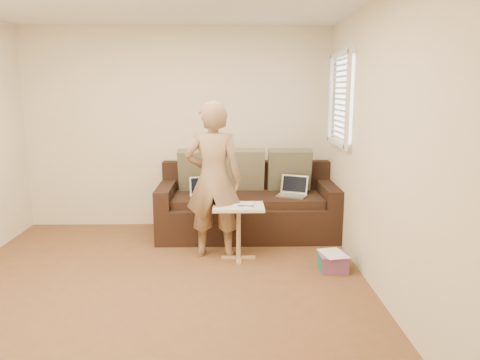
% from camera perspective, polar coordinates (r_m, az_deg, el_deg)
% --- Properties ---
extents(floor, '(4.50, 4.50, 0.00)m').
position_cam_1_polar(floor, '(4.20, -10.89, -14.38)').
color(floor, brown).
rests_on(floor, ground).
extents(wall_back, '(4.00, 0.00, 4.00)m').
position_cam_1_polar(wall_back, '(6.04, -7.84, 6.40)').
color(wall_back, beige).
rests_on(wall_back, ground).
extents(wall_front, '(4.00, 0.00, 4.00)m').
position_cam_1_polar(wall_front, '(1.71, -25.11, -7.11)').
color(wall_front, beige).
rests_on(wall_front, ground).
extents(wall_right, '(0.00, 4.50, 4.50)m').
position_cam_1_polar(wall_right, '(3.99, 18.01, 3.45)').
color(wall_right, beige).
rests_on(wall_right, ground).
extents(window_blinds, '(0.12, 0.88, 1.08)m').
position_cam_1_polar(window_blinds, '(5.38, 12.50, 9.92)').
color(window_blinds, white).
rests_on(window_blinds, wall_right).
extents(sofa, '(2.20, 0.95, 0.85)m').
position_cam_1_polar(sofa, '(5.68, 0.93, -2.76)').
color(sofa, black).
rests_on(sofa, ground).
extents(pillow_left, '(0.55, 0.29, 0.57)m').
position_cam_1_polar(pillow_left, '(5.82, -5.05, 1.22)').
color(pillow_left, '#565640').
rests_on(pillow_left, sofa).
extents(pillow_mid, '(0.55, 0.27, 0.57)m').
position_cam_1_polar(pillow_mid, '(5.83, 0.36, 1.28)').
color(pillow_mid, '#6E6A4E').
rests_on(pillow_mid, sofa).
extents(pillow_right, '(0.55, 0.28, 0.57)m').
position_cam_1_polar(pillow_right, '(5.86, 6.24, 1.25)').
color(pillow_right, '#565640').
rests_on(pillow_right, sofa).
extents(laptop_silver, '(0.41, 0.37, 0.23)m').
position_cam_1_polar(laptop_silver, '(5.60, 6.54, -2.04)').
color(laptop_silver, '#B7BABC').
rests_on(laptop_silver, sofa).
extents(laptop_white, '(0.37, 0.30, 0.24)m').
position_cam_1_polar(laptop_white, '(5.52, -4.50, -2.20)').
color(laptop_white, white).
rests_on(laptop_white, sofa).
extents(person, '(0.65, 0.47, 1.71)m').
position_cam_1_polar(person, '(4.88, -3.36, 0.02)').
color(person, olive).
rests_on(person, ground).
extents(side_table, '(0.54, 0.38, 0.60)m').
position_cam_1_polar(side_table, '(4.91, -0.19, -6.59)').
color(side_table, silver).
rests_on(side_table, ground).
extents(drinking_glass, '(0.07, 0.07, 0.12)m').
position_cam_1_polar(drinking_glass, '(4.86, -2.41, -2.40)').
color(drinking_glass, silver).
rests_on(drinking_glass, side_table).
extents(scissors, '(0.20, 0.14, 0.02)m').
position_cam_1_polar(scissors, '(4.77, 0.75, -3.29)').
color(scissors, silver).
rests_on(scissors, side_table).
extents(paper_on_table, '(0.25, 0.33, 0.00)m').
position_cam_1_polar(paper_on_table, '(4.85, 0.41, -3.12)').
color(paper_on_table, white).
rests_on(paper_on_table, side_table).
extents(striped_box, '(0.29, 0.29, 0.18)m').
position_cam_1_polar(striped_box, '(4.76, 11.62, -10.05)').
color(striped_box, '#DF218F').
rests_on(striped_box, ground).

